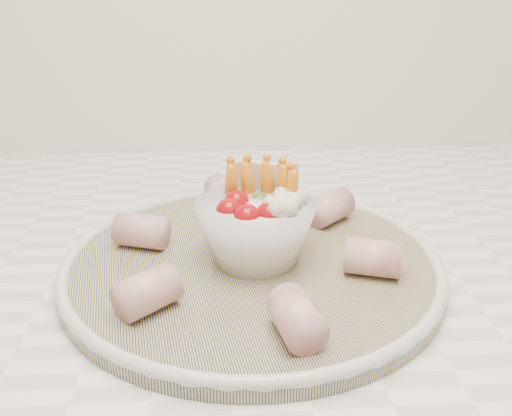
{
  "coord_description": "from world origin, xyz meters",
  "views": [
    {
      "loc": [
        -0.12,
        0.86,
        1.21
      ],
      "look_at": [
        -0.08,
        1.35,
        0.99
      ],
      "focal_mm": 40.0,
      "sensor_mm": 36.0,
      "label": 1
    }
  ],
  "objects": [
    {
      "name": "serving_platter",
      "position": [
        -0.09,
        1.35,
        0.93
      ],
      "size": [
        0.43,
        0.43,
        0.02
      ],
      "color": "navy",
      "rests_on": "kitchen_counter"
    },
    {
      "name": "cured_meat_rolls",
      "position": [
        -0.09,
        1.35,
        0.95
      ],
      "size": [
        0.28,
        0.31,
        0.03
      ],
      "color": "#B35259",
      "rests_on": "serving_platter"
    },
    {
      "name": "veggie_bowl",
      "position": [
        -0.08,
        1.35,
        0.97
      ],
      "size": [
        0.12,
        0.12,
        0.1
      ],
      "color": "silver",
      "rests_on": "serving_platter"
    }
  ]
}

